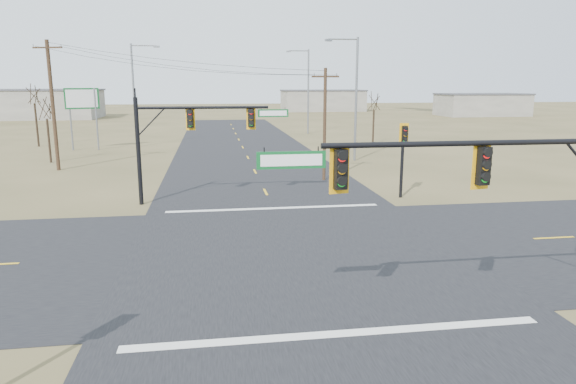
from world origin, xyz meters
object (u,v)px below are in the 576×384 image
object	(u,v)px
streetlight_a	(354,93)
streetlight_b	(307,87)
mast_arm_near	(477,180)
highway_sign	(83,107)
pedestal_signal_ne	(404,144)
utility_pole_near	(325,122)
utility_pole_far	(53,104)
streetlight_c	(136,90)
mast_arm_far	(195,127)
bare_tree_b	(34,94)
bare_tree_a	(46,108)
bare_tree_c	(374,101)

from	to	relation	value
streetlight_a	streetlight_b	world-z (taller)	streetlight_b
mast_arm_near	highway_sign	bearing A→B (deg)	105.60
pedestal_signal_ne	utility_pole_near	distance (m)	7.39
utility_pole_far	streetlight_c	bearing A→B (deg)	73.66
mast_arm_near	mast_arm_far	world-z (taller)	mast_arm_far
mast_arm_near	bare_tree_b	bearing A→B (deg)	109.46
bare_tree_a	mast_arm_far	bearing A→B (deg)	-53.23
utility_pole_near	streetlight_c	xyz separation A→B (m)	(-16.04, 22.73, 2.03)
utility_pole_far	bare_tree_a	size ratio (longest dim) A/B	1.68
mast_arm_far	highway_sign	world-z (taller)	highway_sign
mast_arm_near	streetlight_c	xyz separation A→B (m)	(-15.18, 45.90, 1.88)
pedestal_signal_ne	streetlight_c	distance (m)	35.24
streetlight_c	streetlight_a	bearing A→B (deg)	-25.52
highway_sign	bare_tree_a	size ratio (longest dim) A/B	1.06
highway_sign	bare_tree_b	distance (m)	7.42
pedestal_signal_ne	bare_tree_a	world-z (taller)	bare_tree_a
streetlight_a	streetlight_b	xyz separation A→B (m)	(0.54, 26.01, 0.32)
mast_arm_far	utility_pole_far	size ratio (longest dim) A/B	0.86
mast_arm_far	streetlight_b	bearing A→B (deg)	89.76
utility_pole_far	streetlight_a	size ratio (longest dim) A/B	0.94
utility_pole_far	streetlight_c	distance (m)	15.80
pedestal_signal_ne	bare_tree_c	xyz separation A→B (m)	(6.87, 27.26, 1.65)
utility_pole_near	highway_sign	bearing A→B (deg)	135.90
streetlight_a	bare_tree_c	distance (m)	13.05
mast_arm_near	bare_tree_a	distance (m)	41.17
streetlight_b	bare_tree_c	distance (m)	15.29
utility_pole_near	bare_tree_b	bearing A→B (deg)	137.74
utility_pole_far	bare_tree_c	size ratio (longest dim) A/B	1.61
bare_tree_b	mast_arm_near	bearing A→B (deg)	-61.16
streetlight_c	bare_tree_b	bearing A→B (deg)	177.62
streetlight_a	streetlight_c	bearing A→B (deg)	130.46
utility_pole_far	highway_sign	size ratio (longest dim) A/B	1.59
streetlight_a	streetlight_b	bearing A→B (deg)	72.65
streetlight_c	bare_tree_a	bearing A→B (deg)	-112.35
mast_arm_near	pedestal_signal_ne	size ratio (longest dim) A/B	2.23
mast_arm_far	utility_pole_near	xyz separation A→B (m)	(8.97, 5.90, -0.28)
streetlight_b	mast_arm_near	bearing A→B (deg)	-80.44
pedestal_signal_ne	streetlight_b	distance (m)	41.74
mast_arm_far	bare_tree_b	xyz separation A→B (m)	(-18.28, 30.66, 1.33)
pedestal_signal_ne	bare_tree_b	world-z (taller)	bare_tree_b
mast_arm_near	highway_sign	size ratio (longest dim) A/B	1.60
bare_tree_a	mast_arm_near	bearing A→B (deg)	-58.59
bare_tree_c	utility_pole_near	bearing A→B (deg)	-116.43
highway_sign	mast_arm_near	bearing A→B (deg)	-89.29
pedestal_signal_ne	utility_pole_far	world-z (taller)	utility_pole_far
highway_sign	streetlight_c	bearing A→B (deg)	-1.90
mast_arm_near	mast_arm_far	bearing A→B (deg)	105.76
mast_arm_near	bare_tree_a	size ratio (longest dim) A/B	1.69
utility_pole_far	bare_tree_c	world-z (taller)	utility_pole_far
bare_tree_a	streetlight_a	bearing A→B (deg)	-6.05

